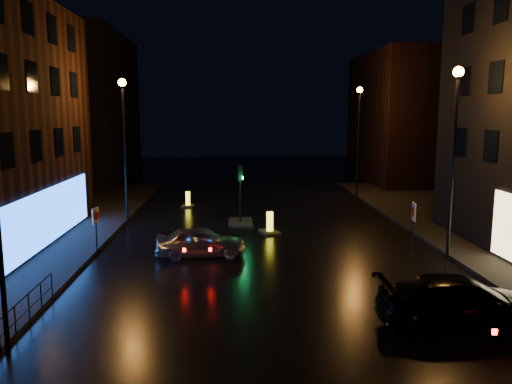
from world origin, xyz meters
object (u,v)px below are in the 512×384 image
Objects in this scene: road_sign_left at (96,220)px; road_sign_right at (414,216)px; traffic_signal at (240,215)px; silver_hatchback at (201,242)px; bollard_far at (188,203)px; dark_sedan at (463,302)px; bollard_near at (270,228)px.

road_sign_left is 14.41m from road_sign_right.
traffic_signal is at bearing -35.45° from road_sign_right.
bollard_far is (-1.59, 12.42, -0.45)m from silver_hatchback.
silver_hatchback is 4.87m from road_sign_left.
traffic_signal is 10.62m from road_sign_right.
traffic_signal reaches higher than dark_sedan.
dark_sedan is 15.61m from road_sign_left.
bollard_near is 0.69× the size of road_sign_left.
bollard_near is 0.63× the size of road_sign_right.
silver_hatchback is 1.81× the size of road_sign_left.
road_sign_left is (-8.24, -3.91, 1.41)m from bollard_near.
road_sign_left reaches higher than bollard_far.
traffic_signal is at bearing 58.31° from road_sign_left.
bollard_near is (1.54, -2.54, -0.24)m from traffic_signal.
traffic_signal is 2.25× the size of bollard_near.
dark_sedan is at bearing -66.45° from traffic_signal.
silver_hatchback is at bearing -75.55° from bollard_far.
silver_hatchback is (-1.95, -6.86, 0.18)m from traffic_signal.
road_sign_right is (6.15, -4.66, 1.57)m from bollard_near.
dark_sedan is 7.78m from road_sign_right.
traffic_signal reaches higher than silver_hatchback.
dark_sedan is 2.13× the size of road_sign_right.
traffic_signal reaches higher than road_sign_right.
dark_sedan is at bearing -56.73° from bollard_far.
road_sign_right is (7.70, -7.20, 1.33)m from traffic_signal.
dark_sedan is at bearing -136.06° from silver_hatchback.
traffic_signal is 7.13m from silver_hatchback.
dark_sedan is (6.45, -14.81, 0.25)m from traffic_signal.
bollard_near is 9.23m from road_sign_left.
traffic_signal is 1.41× the size of road_sign_right.
road_sign_left is at bearing -170.23° from bollard_near.
dark_sedan is at bearing -18.06° from road_sign_left.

